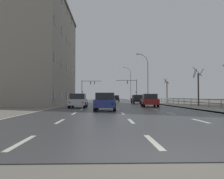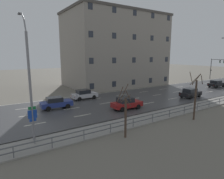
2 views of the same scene
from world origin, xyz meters
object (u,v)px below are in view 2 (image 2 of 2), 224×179
(car_far_right, at_px, (127,103))
(car_far_left, at_px, (216,84))
(street_lamp_foreground, at_px, (29,80))
(car_distant, at_px, (84,94))
(brick_building, at_px, (116,50))
(car_near_left, at_px, (56,103))
(car_mid_centre, at_px, (190,93))
(traffic_signal_left, at_px, (216,65))
(highway_sign, at_px, (33,121))

(car_far_right, distance_m, car_far_left, 27.44)
(street_lamp_foreground, bearing_deg, car_far_left, 98.83)
(car_distant, bearing_deg, street_lamp_foreground, -40.57)
(car_distant, height_order, brick_building, brick_building)
(car_distant, distance_m, car_near_left, 6.30)
(street_lamp_foreground, distance_m, car_mid_centre, 26.28)
(traffic_signal_left, distance_m, car_far_left, 15.71)
(highway_sign, xyz_separation_m, car_mid_centre, (-3.93, 25.87, -1.27))
(car_far_right, height_order, car_far_left, same)
(car_far_right, xyz_separation_m, car_near_left, (-5.37, -7.80, 0.00))
(traffic_signal_left, distance_m, car_far_right, 42.05)
(traffic_signal_left, distance_m, car_mid_centre, 29.49)
(car_mid_centre, bearing_deg, traffic_signal_left, 109.82)
(street_lamp_foreground, xyz_separation_m, car_mid_centre, (-2.96, 25.74, -4.40))
(car_distant, bearing_deg, car_far_right, 15.54)
(highway_sign, relative_size, car_far_right, 0.77)
(traffic_signal_left, distance_m, brick_building, 31.10)
(car_mid_centre, distance_m, car_far_left, 14.29)
(car_distant, distance_m, car_mid_centre, 17.87)
(traffic_signal_left, xyz_separation_m, car_distant, (2.26, -42.80, -3.38))
(car_far_left, relative_size, brick_building, 0.18)
(car_mid_centre, height_order, car_near_left, same)
(traffic_signal_left, xyz_separation_m, car_far_left, (7.74, -13.25, -3.38))
(street_lamp_foreground, height_order, highway_sign, street_lamp_foreground)
(traffic_signal_left, height_order, brick_building, brick_building)
(car_distant, relative_size, car_near_left, 0.98)
(car_distant, bearing_deg, car_near_left, -61.30)
(car_mid_centre, relative_size, car_far_left, 1.00)
(highway_sign, height_order, traffic_signal_left, traffic_signal_left)
(street_lamp_foreground, relative_size, car_distant, 2.59)
(highway_sign, xyz_separation_m, car_near_left, (-9.63, 4.71, -1.27))
(highway_sign, bearing_deg, car_far_left, 100.15)
(highway_sign, relative_size, brick_building, 0.14)
(street_lamp_foreground, xyz_separation_m, car_far_left, (-6.16, 39.67, -4.40))
(highway_sign, relative_size, traffic_signal_left, 0.54)
(brick_building, bearing_deg, car_far_right, -30.16)
(car_distant, bearing_deg, traffic_signal_left, 93.45)
(street_lamp_foreground, height_order, car_far_right, street_lamp_foreground)
(car_distant, relative_size, car_far_right, 0.98)
(street_lamp_foreground, distance_m, highway_sign, 3.28)
(car_distant, bearing_deg, car_mid_centre, 61.36)
(car_far_left, bearing_deg, car_near_left, -91.49)
(car_far_right, relative_size, brick_building, 0.18)
(highway_sign, distance_m, car_far_right, 13.27)
(car_distant, bearing_deg, brick_building, 128.36)
(car_far_right, bearing_deg, street_lamp_foreground, -71.88)
(traffic_signal_left, bearing_deg, brick_building, -104.78)
(street_lamp_foreground, xyz_separation_m, car_far_right, (-3.29, 12.38, -4.40))
(highway_sign, bearing_deg, car_mid_centre, 98.64)
(car_distant, xyz_separation_m, brick_building, (-10.13, 12.99, 7.45))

